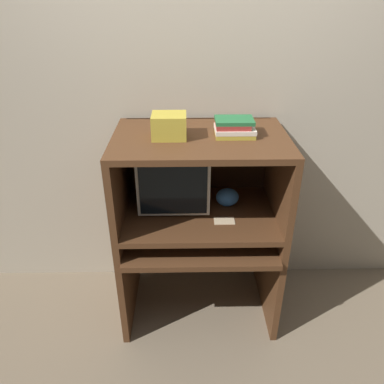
{
  "coord_description": "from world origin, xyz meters",
  "views": [
    {
      "loc": [
        -0.08,
        -1.68,
        2.06
      ],
      "look_at": [
        -0.05,
        0.33,
        0.94
      ],
      "focal_mm": 35.0,
      "sensor_mm": 36.0,
      "label": 1
    }
  ],
  "objects_px": {
    "snack_bag": "(227,197)",
    "storage_box": "(169,126)",
    "keyboard": "(175,240)",
    "mouse": "(220,238)",
    "book_stack": "(234,127)",
    "crt_monitor": "(174,175)"
  },
  "relations": [
    {
      "from": "mouse",
      "to": "snack_bag",
      "type": "distance_m",
      "value": 0.27
    },
    {
      "from": "keyboard",
      "to": "storage_box",
      "type": "relative_size",
      "value": 2.1
    },
    {
      "from": "crt_monitor",
      "to": "keyboard",
      "type": "relative_size",
      "value": 1.09
    },
    {
      "from": "snack_bag",
      "to": "storage_box",
      "type": "height_order",
      "value": "storage_box"
    },
    {
      "from": "crt_monitor",
      "to": "storage_box",
      "type": "bearing_deg",
      "value": -96.69
    },
    {
      "from": "mouse",
      "to": "snack_bag",
      "type": "bearing_deg",
      "value": 72.35
    },
    {
      "from": "book_stack",
      "to": "storage_box",
      "type": "height_order",
      "value": "storage_box"
    },
    {
      "from": "crt_monitor",
      "to": "storage_box",
      "type": "height_order",
      "value": "storage_box"
    },
    {
      "from": "keyboard",
      "to": "mouse",
      "type": "distance_m",
      "value": 0.28
    },
    {
      "from": "keyboard",
      "to": "book_stack",
      "type": "height_order",
      "value": "book_stack"
    },
    {
      "from": "book_stack",
      "to": "storage_box",
      "type": "bearing_deg",
      "value": -175.85
    },
    {
      "from": "mouse",
      "to": "storage_box",
      "type": "bearing_deg",
      "value": 163.37
    },
    {
      "from": "mouse",
      "to": "storage_box",
      "type": "distance_m",
      "value": 0.77
    },
    {
      "from": "book_stack",
      "to": "mouse",
      "type": "bearing_deg",
      "value": -119.71
    },
    {
      "from": "mouse",
      "to": "book_stack",
      "type": "xyz_separation_m",
      "value": [
        0.07,
        0.12,
        0.68
      ]
    },
    {
      "from": "crt_monitor",
      "to": "snack_bag",
      "type": "height_order",
      "value": "crt_monitor"
    },
    {
      "from": "mouse",
      "to": "crt_monitor",
      "type": "bearing_deg",
      "value": 142.54
    },
    {
      "from": "mouse",
      "to": "snack_bag",
      "type": "xyz_separation_m",
      "value": [
        0.06,
        0.18,
        0.19
      ]
    },
    {
      "from": "crt_monitor",
      "to": "storage_box",
      "type": "xyz_separation_m",
      "value": [
        -0.02,
        -0.13,
        0.37
      ]
    },
    {
      "from": "storage_box",
      "to": "keyboard",
      "type": "bearing_deg",
      "value": -79.98
    },
    {
      "from": "keyboard",
      "to": "book_stack",
      "type": "distance_m",
      "value": 0.78
    },
    {
      "from": "mouse",
      "to": "storage_box",
      "type": "height_order",
      "value": "storage_box"
    }
  ]
}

